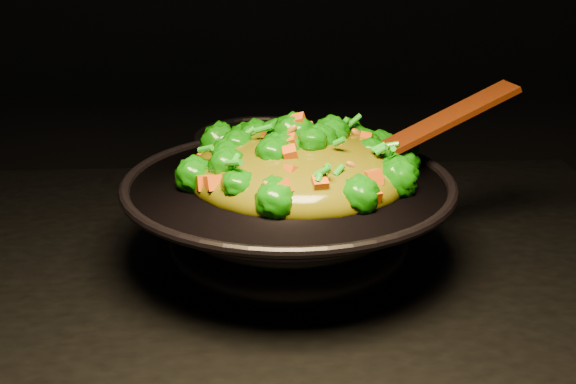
{
  "coord_description": "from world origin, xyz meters",
  "views": [
    {
      "loc": [
        0.05,
        -0.81,
        1.34
      ],
      "look_at": [
        0.11,
        0.08,
        0.99
      ],
      "focal_mm": 50.0,
      "sensor_mm": 36.0,
      "label": 1
    }
  ],
  "objects": [
    {
      "name": "stir_fry",
      "position": [
        0.12,
        0.1,
        1.05
      ],
      "size": [
        0.33,
        0.33,
        0.09
      ],
      "primitive_type": null,
      "rotation": [
        0.0,
        0.0,
        -0.24
      ],
      "color": "#126807",
      "rests_on": "wok"
    },
    {
      "name": "wok",
      "position": [
        0.11,
        0.07,
        0.95
      ],
      "size": [
        0.45,
        0.45,
        0.11
      ],
      "primitive_type": null,
      "rotation": [
        0.0,
        0.0,
        -0.18
      ],
      "color": "black",
      "rests_on": "stovetop"
    },
    {
      "name": "spatula",
      "position": [
        0.27,
        0.12,
        1.05
      ],
      "size": [
        0.26,
        0.1,
        0.11
      ],
      "primitive_type": "cube",
      "rotation": [
        0.0,
        -0.38,
        0.23
      ],
      "color": "#3A1A08",
      "rests_on": "wok"
    },
    {
      "name": "back_pot",
      "position": [
        0.08,
        0.28,
        0.95
      ],
      "size": [
        0.22,
        0.22,
        0.11
      ],
      "primitive_type": "cylinder",
      "rotation": [
        0.0,
        0.0,
        -0.22
      ],
      "color": "black",
      "rests_on": "stovetop"
    }
  ]
}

